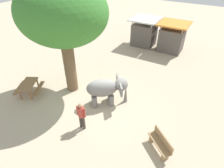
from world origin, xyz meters
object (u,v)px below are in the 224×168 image
Objects in this scene: elephant at (106,89)px; wooden_bench at (161,143)px; person_handler at (81,114)px; market_stall_white at (144,33)px; market_stall_orange at (172,38)px; feed_bucket at (121,85)px; picnic_table_near at (28,86)px; shade_tree_main at (62,14)px.

elephant reaches higher than wooden_bench.
market_stall_white reaches higher than person_handler.
elephant is at bearing 17.44° from wooden_bench.
market_stall_orange reaches higher than elephant.
feed_bucket is at bearing -99.34° from market_stall_orange.
picnic_table_near is (-8.48, -0.04, 0.12)m from wooden_bench.
wooden_bench is (3.84, 0.68, -0.48)m from person_handler.
person_handler is 0.80× the size of picnic_table_near.
market_stall_orange is at bearing 0.00° from market_stall_white.
person_handler is 4.50× the size of feed_bucket.
feed_bucket is at bearing -79.29° from market_stall_white.
wooden_bench reaches higher than feed_bucket.
picnic_table_near reaches higher than feed_bucket.
shade_tree_main is 5.00m from picnic_table_near.
person_handler is (-0.06, -2.28, -0.12)m from elephant.
wooden_bench is (6.48, -1.74, -4.34)m from shade_tree_main.
shade_tree_main reaches higher than person_handler.
picnic_table_near is at bearing 40.62° from wooden_bench.
market_stall_white is 2.60m from market_stall_orange.
market_stall_white is (3.29, 10.83, 0.55)m from picnic_table_near.
person_handler is at bearing 54.71° from picnic_table_near.
elephant is at bearing -3.07° from shade_tree_main.
elephant is 4.62m from shade_tree_main.
wooden_bench is (3.78, -1.59, -0.60)m from elephant.
shade_tree_main reaches higher than wooden_bench.
feed_bucket is (2.68, 1.69, -4.65)m from shade_tree_main.
elephant is 2.05m from feed_bucket.
shade_tree_main is (-2.71, 0.15, 3.74)m from elephant.
market_stall_orange is at bearing 80.66° from feed_bucket.
market_stall_orange reaches higher than feed_bucket.
person_handler is at bearing -90.47° from feed_bucket.
feed_bucket is (1.39, -7.35, -0.98)m from market_stall_white.
market_stall_white is at bearing 3.11° from person_handler.
person_handler is 0.64× the size of market_stall_white.
shade_tree_main is (-2.65, 2.42, 3.87)m from person_handler.
market_stall_orange reaches higher than picnic_table_near.
market_stall_orange is 7.00× the size of feed_bucket.
wooden_bench is 5.13m from feed_bucket.
wooden_bench is 3.68× the size of feed_bucket.
market_stall_orange reaches higher than wooden_bench.
wooden_bench is 0.53× the size of market_stall_orange.
elephant is 1.42× the size of person_handler.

